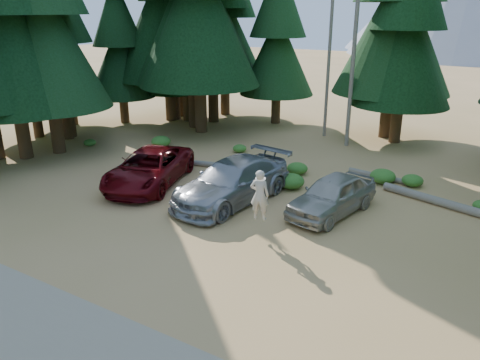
# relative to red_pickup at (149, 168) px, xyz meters

# --- Properties ---
(ground) EXTENTS (160.00, 160.00, 0.00)m
(ground) POSITION_rel_red_pickup_xyz_m (4.90, -3.32, -0.81)
(ground) COLOR #B08A4A
(ground) RESTS_ON ground
(gravel_strip) EXTENTS (26.00, 3.50, 0.01)m
(gravel_strip) POSITION_rel_red_pickup_xyz_m (4.90, -9.82, -0.80)
(gravel_strip) COLOR tan
(gravel_strip) RESTS_ON ground
(forest_belt_north) EXTENTS (36.00, 7.00, 22.00)m
(forest_belt_north) POSITION_rel_red_pickup_xyz_m (4.90, 11.68, -0.81)
(forest_belt_north) COLOR black
(forest_belt_north) RESTS_ON ground
(forest_belt_west) EXTENTS (6.00, 22.00, 22.00)m
(forest_belt_west) POSITION_rel_red_pickup_xyz_m (-10.60, 0.68, -0.81)
(forest_belt_west) COLOR black
(forest_belt_west) RESTS_ON ground
(snag_front) EXTENTS (0.24, 0.24, 12.00)m
(snag_front) POSITION_rel_red_pickup_xyz_m (5.70, 11.18, 5.19)
(snag_front) COLOR slate
(snag_front) RESTS_ON ground
(snag_back) EXTENTS (0.20, 0.20, 10.00)m
(snag_back) POSITION_rel_red_pickup_xyz_m (3.70, 12.68, 4.19)
(snag_back) COLOR slate
(snag_back) RESTS_ON ground
(red_pickup) EXTENTS (4.29, 6.37, 1.62)m
(red_pickup) POSITION_rel_red_pickup_xyz_m (0.00, 0.00, 0.00)
(red_pickup) COLOR #5E080D
(red_pickup) RESTS_ON ground
(silver_minivan_center) EXTENTS (3.28, 6.37, 1.77)m
(silver_minivan_center) POSITION_rel_red_pickup_xyz_m (4.37, 0.26, 0.07)
(silver_minivan_center) COLOR #979A9E
(silver_minivan_center) RESTS_ON ground
(silver_minivan_right) EXTENTS (2.74, 4.84, 1.55)m
(silver_minivan_right) POSITION_rel_red_pickup_xyz_m (8.46, 1.23, -0.03)
(silver_minivan_right) COLOR #B4AEA0
(silver_minivan_right) RESTS_ON ground
(frisbee_player) EXTENTS (0.77, 0.61, 1.86)m
(frisbee_player) POSITION_rel_red_pickup_xyz_m (6.88, -1.94, 0.74)
(frisbee_player) COLOR beige
(frisbee_player) RESTS_ON ground
(log_left) EXTENTS (3.94, 1.26, 0.28)m
(log_left) POSITION_rel_red_pickup_xyz_m (2.05, 3.84, -0.67)
(log_left) COLOR slate
(log_left) RESTS_ON ground
(log_mid) EXTENTS (3.05, 0.68, 0.25)m
(log_mid) POSITION_rel_red_pickup_xyz_m (8.97, 6.29, -0.69)
(log_mid) COLOR slate
(log_mid) RESTS_ON ground
(log_right) EXTENTS (5.42, 1.85, 0.35)m
(log_right) POSITION_rel_red_pickup_xyz_m (12.29, 4.21, -0.63)
(log_right) COLOR slate
(log_right) RESTS_ON ground
(shrub_far_left) EXTENTS (1.14, 1.14, 0.63)m
(shrub_far_left) POSITION_rel_red_pickup_xyz_m (-3.75, 5.28, -0.50)
(shrub_far_left) COLOR #276C20
(shrub_far_left) RESTS_ON ground
(shrub_left) EXTENTS (0.79, 0.79, 0.43)m
(shrub_left) POSITION_rel_red_pickup_xyz_m (0.89, 6.68, -0.59)
(shrub_left) COLOR #276C20
(shrub_left) RESTS_ON ground
(shrub_center_left) EXTENTS (1.21, 1.21, 0.67)m
(shrub_center_left) POSITION_rel_red_pickup_xyz_m (5.87, 2.96, -0.48)
(shrub_center_left) COLOR #276C20
(shrub_center_left) RESTS_ON ground
(shrub_center_right) EXTENTS (1.03, 1.03, 0.57)m
(shrub_center_right) POSITION_rel_red_pickup_xyz_m (5.30, 4.91, -0.53)
(shrub_center_right) COLOR #276C20
(shrub_center_right) RESTS_ON ground
(shrub_right) EXTENTS (0.97, 0.97, 0.53)m
(shrub_right) POSITION_rel_red_pickup_xyz_m (10.59, 6.10, -0.54)
(shrub_right) COLOR #276C20
(shrub_right) RESTS_ON ground
(shrub_far_right) EXTENTS (1.18, 1.18, 0.65)m
(shrub_far_right) POSITION_rel_red_pickup_xyz_m (9.29, 5.81, -0.49)
(shrub_far_right) COLOR #276C20
(shrub_far_right) RESTS_ON ground
(shrub_edge_west) EXTENTS (0.73, 0.73, 0.40)m
(shrub_edge_west) POSITION_rel_red_pickup_xyz_m (-7.51, 3.19, -0.61)
(shrub_edge_west) COLOR #276C20
(shrub_edge_west) RESTS_ON ground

